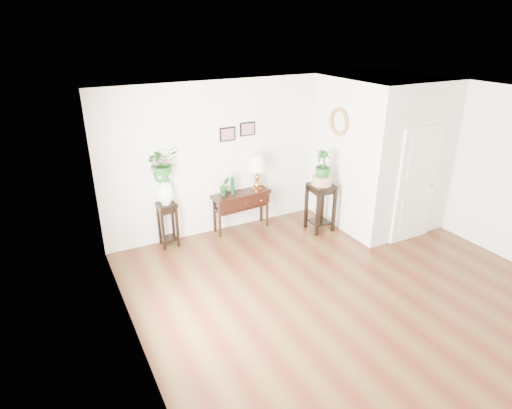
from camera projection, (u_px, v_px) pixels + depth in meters
floor at (345, 289)px, 6.42m from camera, size 6.00×5.50×0.02m
ceiling at (363, 101)px, 5.32m from camera, size 6.00×5.50×0.02m
wall_back at (259, 153)px, 8.11m from camera, size 6.00×0.02×2.80m
wall_left at (133, 255)px, 4.59m from camera, size 0.02×5.50×2.80m
wall_right at (494, 171)px, 7.15m from camera, size 0.02×5.50×2.80m
partition at (379, 152)px, 8.21m from camera, size 1.80×1.95×2.80m
door at (416, 185)px, 7.53m from camera, size 0.90×0.05×2.10m
art_print_left at (228, 134)px, 7.64m from camera, size 0.30×0.02×0.25m
art_print_right at (247, 129)px, 7.79m from camera, size 0.30×0.02×0.25m
wall_ornament at (338, 122)px, 7.65m from camera, size 0.07×0.51×0.51m
console_table at (241, 211)px, 8.16m from camera, size 1.14×0.46×0.75m
table_lamp at (257, 172)px, 8.02m from camera, size 0.50×0.50×0.70m
green_vase at (233, 186)px, 7.88m from camera, size 0.09×0.09×0.35m
potted_plant at (225, 187)px, 7.81m from camera, size 0.21×0.17×0.35m
plant_stand_a at (168, 225)px, 7.54m from camera, size 0.33×0.33×0.81m
porcelain_vase at (165, 191)px, 7.29m from camera, size 0.30×0.30×0.49m
lily_arrangement at (163, 165)px, 7.10m from camera, size 0.61×0.55×0.60m
plant_stand_b at (320, 207)px, 8.10m from camera, size 0.46×0.46×0.92m
ceramic_bowl at (322, 180)px, 7.89m from camera, size 0.41×0.41×0.17m
narcissus at (323, 165)px, 7.77m from camera, size 0.32×0.32×0.52m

